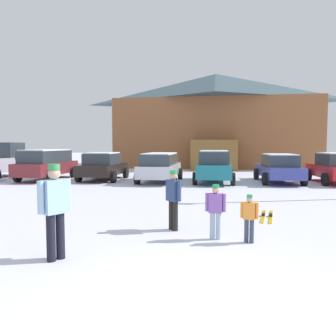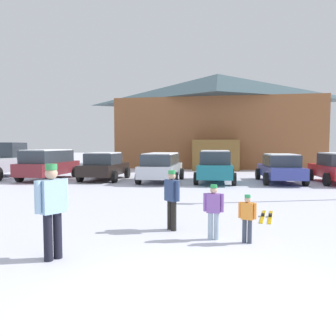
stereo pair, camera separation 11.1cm
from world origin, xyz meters
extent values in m
plane|color=silver|center=(0.00, 0.00, 0.00)|extent=(160.00, 160.00, 0.00)
cube|color=brown|center=(1.12, 27.86, 2.98)|extent=(17.65, 9.93, 5.97)
pyramid|color=#384E56|center=(1.12, 27.86, 7.32)|extent=(18.28, 10.55, 2.70)
cube|color=brown|center=(0.89, 22.36, 1.20)|extent=(3.67, 1.95, 2.40)
cube|color=maroon|center=(-8.88, 14.18, 0.66)|extent=(1.90, 4.63, 0.69)
cube|color=#2D3842|center=(-8.88, 14.09, 1.34)|extent=(1.65, 3.52, 0.67)
cube|color=white|center=(-8.88, 14.09, 1.71)|extent=(1.54, 3.35, 0.06)
cylinder|color=black|center=(-9.78, 15.63, 0.32)|extent=(0.24, 0.65, 0.64)
cylinder|color=black|center=(-7.89, 15.57, 0.32)|extent=(0.24, 0.65, 0.64)
cylinder|color=black|center=(-9.87, 12.79, 0.32)|extent=(0.24, 0.65, 0.64)
cylinder|color=black|center=(-7.98, 12.73, 0.32)|extent=(0.24, 0.65, 0.64)
cube|color=black|center=(-5.60, 14.39, 0.62)|extent=(1.91, 4.08, 0.60)
cube|color=#2D3842|center=(-5.61, 14.19, 1.22)|extent=(1.64, 2.14, 0.60)
cube|color=white|center=(-5.61, 14.19, 1.55)|extent=(1.53, 2.03, 0.06)
cylinder|color=black|center=(-6.54, 15.67, 0.32)|extent=(0.24, 0.65, 0.64)
cylinder|color=black|center=(-4.60, 15.61, 0.32)|extent=(0.24, 0.65, 0.64)
cylinder|color=black|center=(-6.61, 13.17, 0.32)|extent=(0.24, 0.65, 0.64)
cylinder|color=black|center=(-4.67, 13.12, 0.32)|extent=(0.24, 0.65, 0.64)
cube|color=silver|center=(-2.26, 13.88, 0.63)|extent=(1.91, 4.60, 0.62)
cube|color=#2D3842|center=(-2.26, 13.79, 1.22)|extent=(1.66, 3.50, 0.57)
cube|color=white|center=(-2.26, 13.79, 1.54)|extent=(1.55, 3.33, 0.06)
cylinder|color=black|center=(-3.15, 15.32, 0.32)|extent=(0.24, 0.65, 0.64)
cylinder|color=black|center=(-1.27, 15.25, 0.32)|extent=(0.24, 0.65, 0.64)
cylinder|color=black|center=(-3.25, 12.51, 0.32)|extent=(0.24, 0.65, 0.64)
cylinder|color=black|center=(-1.37, 12.44, 0.32)|extent=(0.24, 0.65, 0.64)
cube|color=#1A6F7E|center=(0.65, 13.90, 0.66)|extent=(1.87, 4.28, 0.68)
cube|color=#2D3842|center=(0.64, 13.69, 1.32)|extent=(1.60, 2.25, 0.65)
cube|color=white|center=(0.64, 13.69, 1.68)|extent=(1.49, 2.13, 0.06)
cylinder|color=black|center=(-0.24, 15.24, 0.32)|extent=(0.24, 0.65, 0.64)
cylinder|color=black|center=(1.63, 15.18, 0.32)|extent=(0.24, 0.65, 0.64)
cylinder|color=black|center=(-0.33, 12.63, 0.32)|extent=(0.24, 0.65, 0.64)
cylinder|color=black|center=(1.54, 12.56, 0.32)|extent=(0.24, 0.65, 0.64)
cube|color=#374196|center=(4.06, 14.22, 0.60)|extent=(1.74, 4.43, 0.57)
cube|color=#2D3842|center=(4.06, 14.00, 1.18)|extent=(1.53, 2.30, 0.58)
cube|color=white|center=(4.06, 14.00, 1.50)|extent=(1.42, 2.19, 0.06)
cylinder|color=black|center=(3.13, 15.59, 0.32)|extent=(0.22, 0.64, 0.64)
cylinder|color=black|center=(5.00, 15.60, 0.32)|extent=(0.22, 0.64, 0.64)
cylinder|color=black|center=(3.13, 12.85, 0.32)|extent=(0.22, 0.64, 0.64)
cylinder|color=black|center=(5.00, 12.85, 0.32)|extent=(0.22, 0.64, 0.64)
cylinder|color=black|center=(6.00, 15.50, 0.32)|extent=(0.22, 0.64, 0.64)
cylinder|color=black|center=(6.00, 12.88, 0.32)|extent=(0.22, 0.64, 0.64)
cube|color=#2D3842|center=(-12.41, 15.56, 1.62)|extent=(1.94, 1.90, 1.05)
cylinder|color=black|center=(-11.34, 16.18, 0.40)|extent=(0.30, 0.81, 0.80)
cylinder|color=#384152|center=(1.10, 2.94, 0.24)|extent=(0.09, 0.09, 0.49)
cylinder|color=#384152|center=(1.00, 2.98, 0.24)|extent=(0.09, 0.09, 0.49)
cube|color=orange|center=(1.05, 2.96, 0.66)|extent=(0.27, 0.21, 0.34)
cylinder|color=orange|center=(1.19, 2.91, 0.67)|extent=(0.07, 0.07, 0.33)
cylinder|color=orange|center=(0.90, 3.01, 0.67)|extent=(0.07, 0.07, 0.33)
sphere|color=tan|center=(1.05, 2.96, 0.89)|extent=(0.12, 0.12, 0.12)
cylinder|color=#2B9552|center=(1.05, 2.96, 0.96)|extent=(0.12, 0.12, 0.06)
cylinder|color=black|center=(-0.63, 3.84, 0.35)|extent=(0.13, 0.13, 0.69)
cylinder|color=black|center=(-0.53, 3.72, 0.35)|extent=(0.13, 0.13, 0.69)
cube|color=navy|center=(-0.58, 3.78, 0.94)|extent=(0.38, 0.39, 0.49)
cylinder|color=navy|center=(-0.73, 3.94, 0.95)|extent=(0.09, 0.09, 0.46)
cylinder|color=navy|center=(-0.44, 3.62, 0.95)|extent=(0.09, 0.09, 0.46)
sphere|color=tan|center=(-0.58, 3.78, 1.27)|extent=(0.18, 0.18, 0.18)
cylinder|color=green|center=(-0.58, 3.78, 1.36)|extent=(0.17, 0.17, 0.08)
cylinder|color=#9AB1C6|center=(0.43, 3.12, 0.29)|extent=(0.10, 0.10, 0.57)
cylinder|color=#9AB1C6|center=(0.31, 3.14, 0.29)|extent=(0.10, 0.10, 0.57)
cube|color=#8456AD|center=(0.37, 3.13, 0.77)|extent=(0.30, 0.20, 0.40)
cylinder|color=#8456AD|center=(0.55, 3.11, 0.78)|extent=(0.08, 0.08, 0.38)
cylinder|color=#8456AD|center=(0.19, 3.16, 0.78)|extent=(0.08, 0.08, 0.38)
sphere|color=tan|center=(0.37, 3.13, 1.05)|extent=(0.15, 0.15, 0.15)
cylinder|color=green|center=(0.37, 3.13, 1.13)|extent=(0.14, 0.14, 0.07)
cylinder|color=black|center=(-2.37, 1.64, 0.41)|extent=(0.15, 0.15, 0.82)
cylinder|color=black|center=(-2.47, 1.49, 0.41)|extent=(0.15, 0.15, 0.82)
cube|color=#95BBD8|center=(-2.42, 1.57, 1.11)|extent=(0.42, 0.47, 0.58)
cylinder|color=#95BBD8|center=(-2.28, 1.78, 1.12)|extent=(0.11, 0.11, 0.55)
cylinder|color=#95BBD8|center=(-2.56, 1.35, 1.12)|extent=(0.11, 0.11, 0.55)
sphere|color=tan|center=(-2.42, 1.57, 1.50)|extent=(0.21, 0.21, 0.21)
cylinder|color=#32904C|center=(-2.42, 1.57, 1.62)|extent=(0.20, 0.20, 0.10)
cube|color=gold|center=(1.97, 5.45, 0.01)|extent=(0.45, 1.68, 0.02)
cube|color=black|center=(1.98, 5.50, 0.05)|extent=(0.12, 0.21, 0.06)
cube|color=gold|center=(1.77, 5.50, 0.01)|extent=(0.45, 1.68, 0.02)
cube|color=black|center=(1.78, 5.54, 0.05)|extent=(0.12, 0.21, 0.06)
camera|label=1|loc=(0.13, -3.74, 1.99)|focal=35.00mm
camera|label=2|loc=(0.24, -3.73, 1.99)|focal=35.00mm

